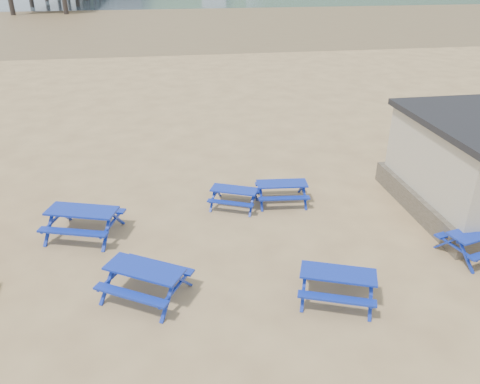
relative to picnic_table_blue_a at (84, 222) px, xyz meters
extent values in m
plane|color=tan|center=(3.58, -1.36, -0.44)|extent=(400.00, 400.00, 0.00)
plane|color=olive|center=(3.58, 53.64, -0.43)|extent=(400.00, 400.00, 0.00)
cube|color=#082496|center=(0.00, 0.00, 0.40)|extent=(2.22, 1.40, 0.06)
cube|color=#082496|center=(0.21, 0.66, 0.08)|extent=(2.06, 0.91, 0.06)
cube|color=#082496|center=(-0.21, -0.66, 0.08)|extent=(2.06, 0.91, 0.06)
cube|color=#082496|center=(4.76, 1.08, 0.19)|extent=(1.66, 1.17, 0.04)
cube|color=#082496|center=(4.96, 1.55, -0.05)|extent=(1.50, 0.82, 0.04)
cube|color=#082496|center=(4.55, 0.61, -0.05)|extent=(1.50, 0.82, 0.04)
cube|color=#082496|center=(6.41, 1.14, 0.26)|extent=(1.76, 0.82, 0.05)
cube|color=#082496|center=(6.46, 1.71, -0.01)|extent=(1.72, 0.39, 0.05)
cube|color=#082496|center=(6.36, 0.57, -0.01)|extent=(1.72, 0.39, 0.05)
cube|color=#082496|center=(1.89, -3.18, 0.35)|extent=(2.06, 1.65, 0.05)
cube|color=#082496|center=(2.22, -2.63, 0.05)|extent=(1.81, 1.23, 0.05)
cube|color=#082496|center=(1.56, -3.74, 0.05)|extent=(1.81, 1.23, 0.05)
cube|color=#082496|center=(6.52, -4.05, 0.30)|extent=(1.95, 1.31, 0.05)
cube|color=#082496|center=(6.74, -3.49, 0.02)|extent=(1.79, 0.89, 0.05)
cube|color=#082496|center=(6.31, -4.62, 0.02)|extent=(1.79, 0.89, 0.05)
cube|color=#082496|center=(11.07, -2.84, 0.29)|extent=(1.90, 1.12, 0.05)
cube|color=#082496|center=(10.92, -2.26, 0.01)|extent=(1.79, 0.69, 0.05)
camera|label=1|loc=(2.69, -12.75, 7.16)|focal=35.00mm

